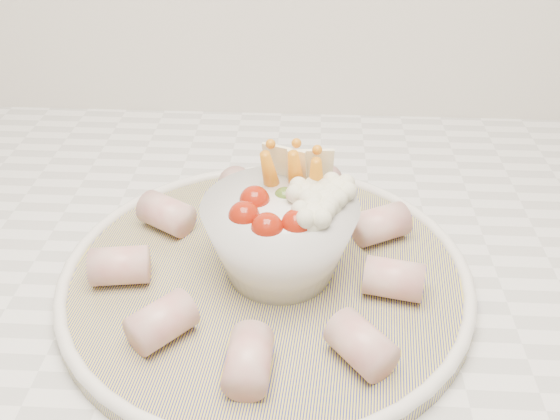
{
  "coord_description": "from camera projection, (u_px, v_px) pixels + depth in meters",
  "views": [
    {
      "loc": [
        0.1,
        0.93,
        1.31
      ],
      "look_at": [
        0.07,
        1.38,
        1.0
      ],
      "focal_mm": 40.0,
      "sensor_mm": 36.0,
      "label": 1
    }
  ],
  "objects": [
    {
      "name": "cured_meat_rolls",
      "position": [
        266.0,
        258.0,
        0.57
      ],
      "size": [
        0.3,
        0.3,
        0.03
      ],
      "color": "#BD5A56",
      "rests_on": "serving_platter"
    },
    {
      "name": "serving_platter",
      "position": [
        266.0,
        276.0,
        0.58
      ],
      "size": [
        0.41,
        0.41,
        0.02
      ],
      "color": "navy",
      "rests_on": "kitchen_counter"
    },
    {
      "name": "veggie_bowl",
      "position": [
        283.0,
        233.0,
        0.56
      ],
      "size": [
        0.14,
        0.14,
        0.11
      ],
      "color": "silver",
      "rests_on": "serving_platter"
    }
  ]
}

